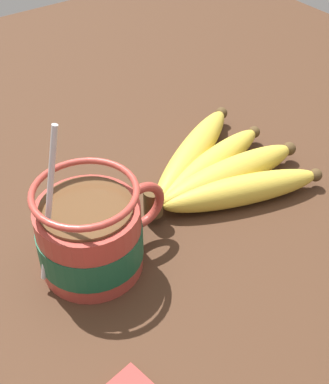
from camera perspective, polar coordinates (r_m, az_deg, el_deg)
table at (r=56.31cm, az=-3.08°, el=-4.15°), size 117.37×117.37×2.70cm
coffee_mug at (r=48.83cm, az=-7.86°, el=-4.58°), size 13.37×9.62×16.44cm
banana_bunch at (r=59.42cm, az=5.69°, el=2.37°), size 20.44×18.66×4.03cm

